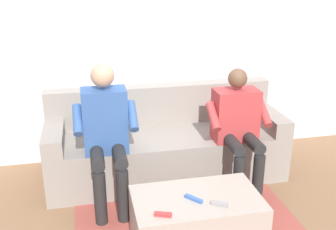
# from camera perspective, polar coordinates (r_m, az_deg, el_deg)

# --- Properties ---
(ground_plane) EXTENTS (8.00, 8.00, 0.00)m
(ground_plane) POSITION_cam_1_polar(r_m,az_deg,el_deg) (3.46, 2.18, -13.92)
(ground_plane) COLOR #846042
(back_wall) EXTENTS (5.19, 0.06, 2.51)m
(back_wall) POSITION_cam_1_polar(r_m,az_deg,el_deg) (4.15, -1.93, 10.73)
(back_wall) COLOR silver
(back_wall) RESTS_ON ground
(couch) EXTENTS (2.25, 0.77, 0.85)m
(couch) POSITION_cam_1_polar(r_m,az_deg,el_deg) (3.94, -0.38, -4.34)
(couch) COLOR gray
(couch) RESTS_ON ground
(coffee_table) EXTENTS (0.93, 0.55, 0.40)m
(coffee_table) POSITION_cam_1_polar(r_m,az_deg,el_deg) (3.05, 4.06, -14.81)
(coffee_table) COLOR #A89E8E
(coffee_table) RESTS_ON ground
(person_left_seated) EXTENTS (0.55, 0.55, 1.12)m
(person_left_seated) POSITION_cam_1_polar(r_m,az_deg,el_deg) (3.63, 9.97, -1.22)
(person_left_seated) COLOR #B23838
(person_left_seated) RESTS_ON ground
(person_right_seated) EXTENTS (0.52, 0.56, 1.23)m
(person_right_seated) POSITION_cam_1_polar(r_m,az_deg,el_deg) (3.36, -8.86, -2.00)
(person_right_seated) COLOR #335693
(person_right_seated) RESTS_ON ground
(remote_gray) EXTENTS (0.12, 0.09, 0.02)m
(remote_gray) POSITION_cam_1_polar(r_m,az_deg,el_deg) (2.86, 7.37, -12.47)
(remote_gray) COLOR gray
(remote_gray) RESTS_ON coffee_table
(remote_blue) EXTENTS (0.11, 0.13, 0.02)m
(remote_blue) POSITION_cam_1_polar(r_m,az_deg,el_deg) (2.90, 3.67, -11.84)
(remote_blue) COLOR #3860B7
(remote_blue) RESTS_ON coffee_table
(remote_red) EXTENTS (0.12, 0.07, 0.02)m
(remote_red) POSITION_cam_1_polar(r_m,az_deg,el_deg) (2.73, -0.70, -14.02)
(remote_red) COLOR #B73333
(remote_red) RESTS_ON coffee_table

